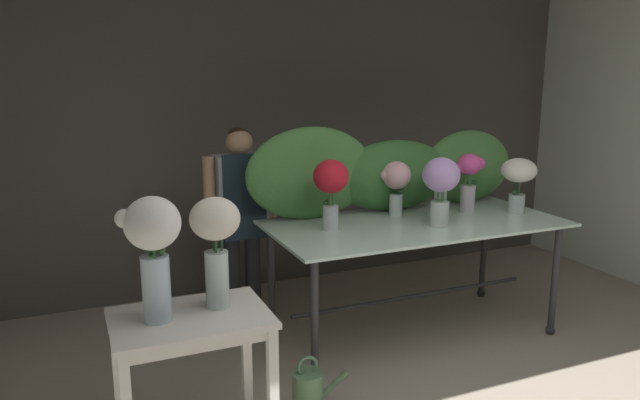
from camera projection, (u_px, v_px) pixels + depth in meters
The scene contains 15 objects.
ground_plane at pixel (375, 351), 4.26m from camera, with size 7.53×7.53×0.00m, color gray.
wall_back at pixel (290, 124), 5.43m from camera, with size 5.79×0.12×2.90m, color #4C4742.
display_table_glass at pixel (415, 237), 4.37m from camera, with size 2.11×1.02×0.87m.
side_table_white at pixel (191, 335), 3.03m from camera, with size 0.78×0.55×0.75m.
florist at pixel (241, 206), 4.56m from camera, with size 0.56×0.24×1.51m.
foliage_backdrop at pixel (391, 172), 4.63m from camera, with size 2.27×0.31×0.67m.
vase_fuchsia_dahlias at pixel (469, 178), 4.58m from camera, with size 0.22×0.18×0.45m.
vase_lilac_ranunculus at pixel (441, 183), 4.17m from camera, with size 0.26×0.26×0.48m.
vase_ivory_hydrangea at pixel (519, 177), 4.55m from camera, with size 0.27×0.27×0.42m.
vase_rosy_carnations at pixel (441, 183), 4.43m from camera, with size 0.17×0.17×0.41m.
vase_crimson_anemones at pixel (330, 184), 4.06m from camera, with size 0.24×0.24×0.48m.
vase_blush_lilies at pixel (396, 181), 4.46m from camera, with size 0.23×0.21×0.41m.
vase_white_roses_tall at pixel (153, 245), 2.87m from camera, with size 0.30×0.27×0.62m.
vase_cream_lisianthus_tall at pixel (215, 237), 3.04m from camera, with size 0.25×0.25×0.58m.
watering_can at pixel (308, 390), 3.50m from camera, with size 0.35×0.18×0.34m.
Camera 1 is at (-1.90, -1.79, 1.97)m, focal length 34.00 mm.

